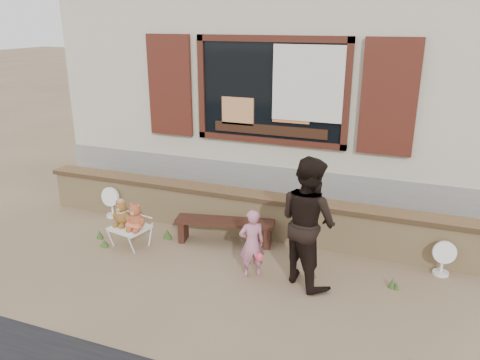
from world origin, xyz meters
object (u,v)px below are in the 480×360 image
at_px(bench, 225,226).
at_px(teddy_bear_left, 122,212).
at_px(teddy_bear_right, 136,216).
at_px(folding_chair, 130,229).
at_px(child, 252,243).
at_px(adult, 308,222).

height_order(bench, teddy_bear_left, teddy_bear_left).
bearing_deg(bench, teddy_bear_right, -162.96).
height_order(folding_chair, teddy_bear_right, teddy_bear_right).
relative_size(bench, teddy_bear_left, 3.83).
height_order(teddy_bear_left, teddy_bear_right, teddy_bear_right).
height_order(teddy_bear_right, child, child).
distance_m(child, adult, 0.78).
height_order(folding_chair, child, child).
distance_m(teddy_bear_left, adult, 2.75).
bearing_deg(bench, folding_chair, -166.77).
bearing_deg(teddy_bear_left, child, 6.77).
xyz_separation_m(bench, teddy_bear_right, (-1.10, -0.61, 0.24)).
distance_m(bench, adult, 1.58).
relative_size(teddy_bear_left, child, 0.42).
relative_size(folding_chair, teddy_bear_right, 1.42).
distance_m(bench, teddy_bear_right, 1.28).
bearing_deg(teddy_bear_left, folding_chair, -0.00).
xyz_separation_m(bench, adult, (1.35, -0.61, 0.55)).
bearing_deg(bench, child, -58.87).
relative_size(bench, child, 1.62).
distance_m(bench, child, 1.01).
bearing_deg(folding_chair, adult, 11.00).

